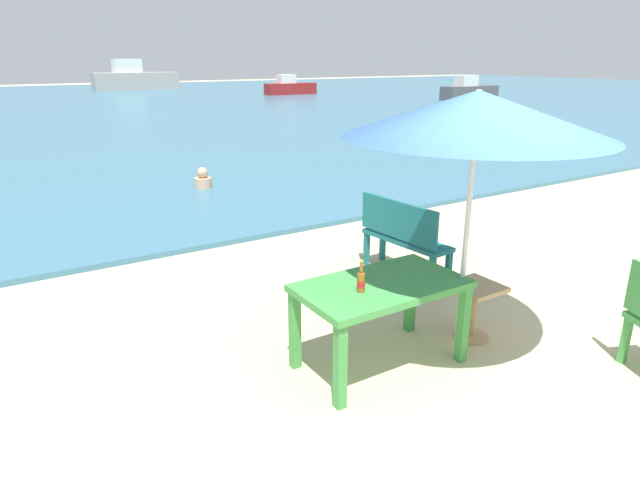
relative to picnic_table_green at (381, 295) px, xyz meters
name	(u,v)px	position (x,y,z in m)	size (l,w,h in m)	color
ground_plane	(581,414)	(0.84, -1.38, -0.65)	(120.00, 120.00, 0.00)	#C6B287
sea_water	(47,108)	(0.84, 28.62, -0.61)	(120.00, 50.00, 0.08)	#386B84
picnic_table_green	(381,295)	(0.00, 0.00, 0.00)	(1.40, 0.80, 0.76)	#3D8C42
beer_bottle_amber	(361,281)	(-0.25, -0.05, 0.20)	(0.07, 0.07, 0.26)	brown
patio_umbrella	(477,114)	(0.67, -0.26, 1.47)	(2.10, 2.10, 2.30)	silver
side_table_wood	(474,304)	(1.03, -0.10, -0.30)	(0.44, 0.44, 0.54)	tan
bench_teal_center	(403,234)	(1.47, 1.45, -0.11)	(0.46, 1.23, 0.95)	#196066
swimmer_person	(203,180)	(1.03, 6.93, -0.41)	(0.34, 0.34, 0.41)	tan
boat_cargo_ship	(135,79)	(8.82, 42.15, 0.26)	(6.38, 1.74, 2.32)	gray
boat_fishing_trawler	(290,87)	(16.43, 30.95, -0.09)	(3.63, 0.99, 1.32)	maroon
boat_barge	(469,91)	(23.18, 20.90, -0.06)	(3.91, 1.07, 1.42)	#4C4C4C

